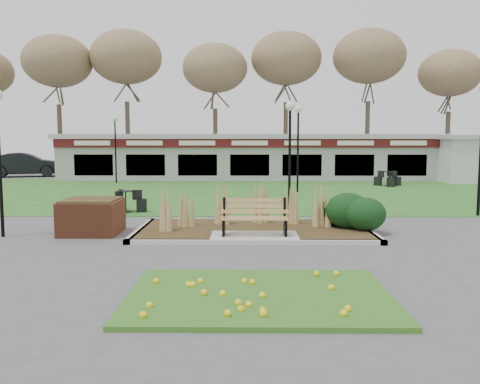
{
  "coord_description": "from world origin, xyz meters",
  "views": [
    {
      "loc": [
        -0.21,
        -12.55,
        2.53
      ],
      "look_at": [
        -0.39,
        2.0,
        1.04
      ],
      "focal_mm": 38.0,
      "sensor_mm": 36.0,
      "label": 1
    }
  ],
  "objects_px": {
    "brick_planter": "(92,216)",
    "car_silver": "(92,163)",
    "food_pavilion": "(250,157)",
    "lamp_post_near_left": "(290,133)",
    "lamp_post_far_left": "(115,134)",
    "bistro_set_c": "(388,181)",
    "park_bench": "(254,217)",
    "bistro_set_a": "(126,205)",
    "lamp_post_far_right": "(298,130)",
    "service_hut": "(475,158)",
    "car_black": "(25,165)"
  },
  "relations": [
    {
      "from": "food_pavilion",
      "to": "service_hut",
      "type": "bearing_deg",
      "value": -8.27
    },
    {
      "from": "brick_planter",
      "to": "car_silver",
      "type": "height_order",
      "value": "car_silver"
    },
    {
      "from": "service_hut",
      "to": "car_black",
      "type": "bearing_deg",
      "value": 171.52
    },
    {
      "from": "brick_planter",
      "to": "food_pavilion",
      "type": "bearing_deg",
      "value": 76.94
    },
    {
      "from": "bistro_set_a",
      "to": "bistro_set_c",
      "type": "distance_m",
      "value": 15.81
    },
    {
      "from": "park_bench",
      "to": "brick_planter",
      "type": "xyz_separation_m",
      "value": [
        -4.4,
        0.75,
        -0.11
      ]
    },
    {
      "from": "brick_planter",
      "to": "lamp_post_far_left",
      "type": "height_order",
      "value": "lamp_post_far_left"
    },
    {
      "from": "lamp_post_near_left",
      "to": "car_silver",
      "type": "height_order",
      "value": "lamp_post_near_left"
    },
    {
      "from": "brick_planter",
      "to": "lamp_post_near_left",
      "type": "xyz_separation_m",
      "value": [
        5.67,
        3.75,
        2.31
      ]
    },
    {
      "from": "park_bench",
      "to": "lamp_post_far_right",
      "type": "bearing_deg",
      "value": 78.99
    },
    {
      "from": "lamp_post_near_left",
      "to": "lamp_post_far_right",
      "type": "distance_m",
      "value": 7.23
    },
    {
      "from": "food_pavilion",
      "to": "lamp_post_near_left",
      "type": "height_order",
      "value": "lamp_post_near_left"
    },
    {
      "from": "bistro_set_c",
      "to": "car_silver",
      "type": "distance_m",
      "value": 21.58
    },
    {
      "from": "lamp_post_near_left",
      "to": "bistro_set_c",
      "type": "xyz_separation_m",
      "value": [
        6.32,
        10.53,
        -2.5
      ]
    },
    {
      "from": "park_bench",
      "to": "lamp_post_far_left",
      "type": "distance_m",
      "value": 18.63
    },
    {
      "from": "lamp_post_near_left",
      "to": "bistro_set_a",
      "type": "distance_m",
      "value": 6.23
    },
    {
      "from": "service_hut",
      "to": "bistro_set_c",
      "type": "distance_m",
      "value": 6.61
    },
    {
      "from": "car_silver",
      "to": "car_black",
      "type": "bearing_deg",
      "value": 133.84
    },
    {
      "from": "bistro_set_a",
      "to": "car_silver",
      "type": "xyz_separation_m",
      "value": [
        -7.24,
        19.99,
        0.54
      ]
    },
    {
      "from": "lamp_post_far_right",
      "to": "car_silver",
      "type": "relative_size",
      "value": 0.87
    },
    {
      "from": "bistro_set_a",
      "to": "bistro_set_c",
      "type": "height_order",
      "value": "bistro_set_c"
    },
    {
      "from": "lamp_post_far_left",
      "to": "bistro_set_a",
      "type": "distance_m",
      "value": 12.74
    },
    {
      "from": "bistro_set_a",
      "to": "bistro_set_c",
      "type": "xyz_separation_m",
      "value": [
        12.01,
        10.28,
        0.02
      ]
    },
    {
      "from": "bistro_set_a",
      "to": "brick_planter",
      "type": "bearing_deg",
      "value": -89.62
    },
    {
      "from": "park_bench",
      "to": "lamp_post_near_left",
      "type": "height_order",
      "value": "lamp_post_near_left"
    },
    {
      "from": "car_black",
      "to": "brick_planter",
      "type": "bearing_deg",
      "value": -169.53
    },
    {
      "from": "food_pavilion",
      "to": "lamp_post_far_left",
      "type": "distance_m",
      "value": 8.49
    },
    {
      "from": "lamp_post_far_right",
      "to": "bistro_set_a",
      "type": "relative_size",
      "value": 2.95
    },
    {
      "from": "lamp_post_near_left",
      "to": "bistro_set_c",
      "type": "height_order",
      "value": "lamp_post_near_left"
    },
    {
      "from": "lamp_post_far_right",
      "to": "lamp_post_far_left",
      "type": "height_order",
      "value": "lamp_post_far_right"
    },
    {
      "from": "car_silver",
      "to": "service_hut",
      "type": "bearing_deg",
      "value": -96.76
    },
    {
      "from": "service_hut",
      "to": "car_silver",
      "type": "height_order",
      "value": "service_hut"
    },
    {
      "from": "lamp_post_far_left",
      "to": "bistro_set_c",
      "type": "xyz_separation_m",
      "value": [
        15.42,
        -1.72,
        -2.57
      ]
    },
    {
      "from": "lamp_post_near_left",
      "to": "car_black",
      "type": "distance_m",
      "value": 24.35
    },
    {
      "from": "food_pavilion",
      "to": "lamp_post_near_left",
      "type": "bearing_deg",
      "value": -85.25
    },
    {
      "from": "food_pavilion",
      "to": "lamp_post_far_right",
      "type": "relative_size",
      "value": 5.92
    },
    {
      "from": "brick_planter",
      "to": "service_hut",
      "type": "xyz_separation_m",
      "value": [
        17.9,
        17.0,
        0.97
      ]
    },
    {
      "from": "lamp_post_near_left",
      "to": "car_silver",
      "type": "xyz_separation_m",
      "value": [
        -12.94,
        20.25,
        -1.97
      ]
    },
    {
      "from": "bistro_set_c",
      "to": "car_black",
      "type": "xyz_separation_m",
      "value": [
        -23.07,
        7.04,
        0.54
      ]
    },
    {
      "from": "bistro_set_a",
      "to": "bistro_set_c",
      "type": "relative_size",
      "value": 0.94
    },
    {
      "from": "lamp_post_near_left",
      "to": "bistro_set_a",
      "type": "height_order",
      "value": "lamp_post_near_left"
    },
    {
      "from": "lamp_post_far_right",
      "to": "bistro_set_a",
      "type": "xyz_separation_m",
      "value": [
        -6.7,
        -6.91,
        -2.76
      ]
    },
    {
      "from": "food_pavilion",
      "to": "lamp_post_near_left",
      "type": "xyz_separation_m",
      "value": [
        1.27,
        -15.22,
        1.31
      ]
    },
    {
      "from": "service_hut",
      "to": "lamp_post_near_left",
      "type": "height_order",
      "value": "lamp_post_near_left"
    },
    {
      "from": "service_hut",
      "to": "car_black",
      "type": "height_order",
      "value": "service_hut"
    },
    {
      "from": "brick_planter",
      "to": "car_black",
      "type": "distance_m",
      "value": 24.03
    },
    {
      "from": "brick_planter",
      "to": "bistro_set_c",
      "type": "distance_m",
      "value": 18.64
    },
    {
      "from": "service_hut",
      "to": "lamp_post_near_left",
      "type": "bearing_deg",
      "value": -132.71
    },
    {
      "from": "lamp_post_far_right",
      "to": "car_black",
      "type": "bearing_deg",
      "value": 149.61
    },
    {
      "from": "park_bench",
      "to": "bistro_set_a",
      "type": "height_order",
      "value": "park_bench"
    }
  ]
}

